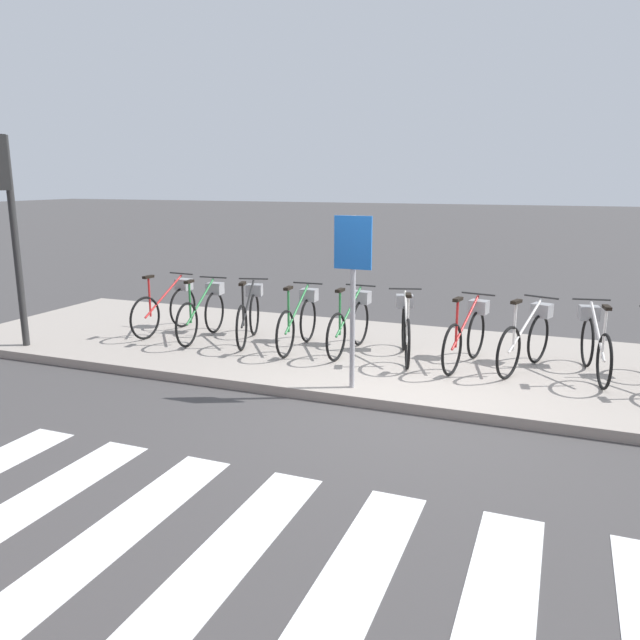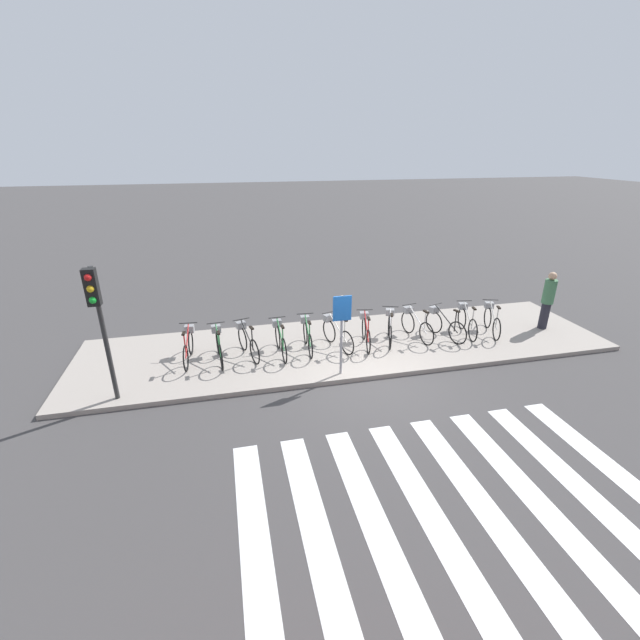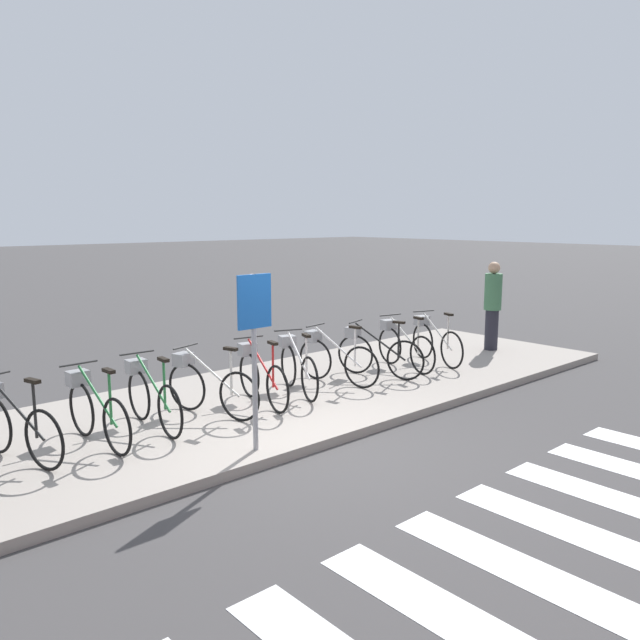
# 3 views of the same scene
# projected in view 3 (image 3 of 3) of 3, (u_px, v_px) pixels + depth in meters

# --- Properties ---
(ground_plane) EXTENTS (120.00, 120.00, 0.00)m
(ground_plane) POSITION_uv_depth(u_px,v_px,m) (317.00, 452.00, 7.38)
(ground_plane) COLOR #423F3F
(sidewalk) EXTENTS (14.66, 3.78, 0.12)m
(sidewalk) POSITION_uv_depth(u_px,v_px,m) (229.00, 411.00, 8.77)
(sidewalk) COLOR #9E9389
(sidewalk) RESTS_ON ground_plane
(parked_bicycle_2) EXTENTS (0.58, 1.53, 0.97)m
(parked_bicycle_2) POSITION_uv_depth(u_px,v_px,m) (13.00, 422.00, 6.77)
(parked_bicycle_2) COLOR black
(parked_bicycle_2) RESTS_ON sidewalk
(parked_bicycle_3) EXTENTS (0.46, 1.58, 0.97)m
(parked_bicycle_3) POSITION_uv_depth(u_px,v_px,m) (94.00, 408.00, 7.27)
(parked_bicycle_3) COLOR black
(parked_bicycle_3) RESTS_ON sidewalk
(parked_bicycle_4) EXTENTS (0.46, 1.58, 0.97)m
(parked_bicycle_4) POSITION_uv_depth(u_px,v_px,m) (150.00, 394.00, 7.85)
(parked_bicycle_4) COLOR black
(parked_bicycle_4) RESTS_ON sidewalk
(parked_bicycle_5) EXTENTS (0.60, 1.52, 0.97)m
(parked_bicycle_5) POSITION_uv_depth(u_px,v_px,m) (207.00, 383.00, 8.35)
(parked_bicycle_5) COLOR black
(parked_bicycle_5) RESTS_ON sidewalk
(parked_bicycle_6) EXTENTS (0.48, 1.56, 0.97)m
(parked_bicycle_6) POSITION_uv_depth(u_px,v_px,m) (260.00, 374.00, 8.87)
(parked_bicycle_6) COLOR black
(parked_bicycle_6) RESTS_ON sidewalk
(parked_bicycle_7) EXTENTS (0.65, 1.50, 0.97)m
(parked_bicycle_7) POSITION_uv_depth(u_px,v_px,m) (296.00, 364.00, 9.43)
(parked_bicycle_7) COLOR black
(parked_bicycle_7) RESTS_ON sidewalk
(parked_bicycle_8) EXTENTS (0.47, 1.56, 0.97)m
(parked_bicycle_8) POSITION_uv_depth(u_px,v_px,m) (333.00, 356.00, 9.97)
(parked_bicycle_8) COLOR black
(parked_bicycle_8) RESTS_ON sidewalk
(parked_bicycle_9) EXTENTS (0.62, 1.52, 0.97)m
(parked_bicycle_9) POSITION_uv_depth(u_px,v_px,m) (375.00, 351.00, 10.38)
(parked_bicycle_9) COLOR black
(parked_bicycle_9) RESTS_ON sidewalk
(parked_bicycle_10) EXTENTS (0.49, 1.56, 0.97)m
(parked_bicycle_10) POSITION_uv_depth(u_px,v_px,m) (402.00, 344.00, 10.96)
(parked_bicycle_10) COLOR black
(parked_bicycle_10) RESTS_ON sidewalk
(parked_bicycle_11) EXTENTS (0.62, 1.52, 0.97)m
(parked_bicycle_11) POSITION_uv_depth(u_px,v_px,m) (434.00, 339.00, 11.39)
(parked_bicycle_11) COLOR black
(parked_bicycle_11) RESTS_ON sidewalk
(pedestrian) EXTENTS (0.34, 0.34, 1.77)m
(pedestrian) POSITION_uv_depth(u_px,v_px,m) (493.00, 304.00, 12.41)
(pedestrian) COLOR #23232D
(pedestrian) RESTS_ON sidewalk
(sign_post) EXTENTS (0.44, 0.07, 2.01)m
(sign_post) POSITION_uv_depth(u_px,v_px,m) (254.00, 332.00, 6.91)
(sign_post) COLOR #99999E
(sign_post) RESTS_ON sidewalk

